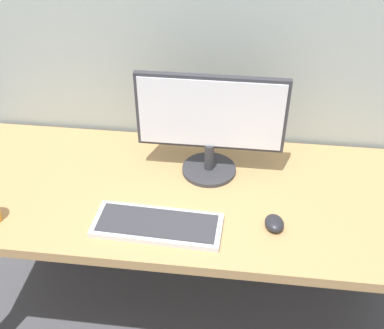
{
  "coord_description": "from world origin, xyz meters",
  "views": [
    {
      "loc": [
        0.18,
        -1.3,
        1.83
      ],
      "look_at": [
        0.02,
        0.0,
        0.84
      ],
      "focal_mm": 43.92,
      "sensor_mm": 36.0,
      "label": 1
    }
  ],
  "objects_px": {
    "desk": "(186,208)",
    "keyboard_primary": "(157,225)",
    "mouse": "(274,223)",
    "monitor": "(210,122)"
  },
  "relations": [
    {
      "from": "desk",
      "to": "keyboard_primary",
      "type": "relative_size",
      "value": 4.09
    },
    {
      "from": "keyboard_primary",
      "to": "mouse",
      "type": "xyz_separation_m",
      "value": [
        0.39,
        0.05,
        0.01
      ]
    },
    {
      "from": "desk",
      "to": "monitor",
      "type": "bearing_deg",
      "value": 61.16
    },
    {
      "from": "monitor",
      "to": "mouse",
      "type": "bearing_deg",
      "value": -49.65
    },
    {
      "from": "keyboard_primary",
      "to": "monitor",
      "type": "bearing_deg",
      "value": 66.87
    },
    {
      "from": "desk",
      "to": "keyboard_primary",
      "type": "xyz_separation_m",
      "value": [
        -0.07,
        -0.2,
        0.1
      ]
    },
    {
      "from": "keyboard_primary",
      "to": "mouse",
      "type": "relative_size",
      "value": 5.36
    },
    {
      "from": "desk",
      "to": "monitor",
      "type": "relative_size",
      "value": 3.29
    },
    {
      "from": "monitor",
      "to": "desk",
      "type": "bearing_deg",
      "value": -118.84
    },
    {
      "from": "monitor",
      "to": "mouse",
      "type": "xyz_separation_m",
      "value": [
        0.24,
        -0.29,
        -0.2
      ]
    }
  ]
}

